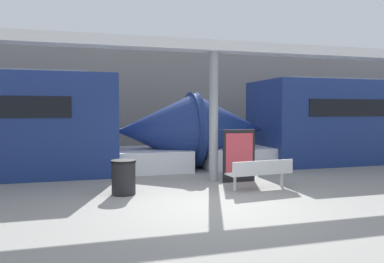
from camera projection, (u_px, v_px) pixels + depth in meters
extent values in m
plane|color=gray|center=(208.00, 205.00, 7.88)|extent=(60.00, 60.00, 0.00)
cube|color=gray|center=(140.00, 100.00, 17.28)|extent=(56.00, 0.20, 5.00)
cone|color=navy|center=(227.00, 130.00, 13.39)|extent=(2.77, 2.63, 2.63)
cube|color=silver|center=(233.00, 156.00, 13.52)|extent=(2.50, 2.46, 0.70)
cone|color=navy|center=(157.00, 131.00, 12.70)|extent=(2.77, 2.63, 2.63)
cube|color=silver|center=(149.00, 159.00, 12.68)|extent=(2.50, 2.46, 0.70)
cube|color=silver|center=(259.00, 173.00, 9.46)|extent=(1.77, 0.62, 0.04)
cube|color=silver|center=(263.00, 167.00, 9.27)|extent=(1.72, 0.21, 0.32)
cylinder|color=silver|center=(235.00, 183.00, 9.22)|extent=(0.07, 0.07, 0.40)
cylinder|color=silver|center=(282.00, 180.00, 9.73)|extent=(0.07, 0.07, 0.40)
cylinder|color=black|center=(124.00, 179.00, 8.88)|extent=(0.56, 0.56, 0.76)
cylinder|color=black|center=(123.00, 161.00, 8.86)|extent=(0.59, 0.59, 0.06)
cube|color=black|center=(239.00, 156.00, 10.43)|extent=(0.94, 0.06, 1.47)
cube|color=#B73842|center=(239.00, 153.00, 10.39)|extent=(0.80, 0.01, 1.12)
cylinder|color=gray|center=(214.00, 117.00, 10.53)|extent=(0.26, 0.26, 3.63)
cube|color=silver|center=(214.00, 47.00, 10.42)|extent=(28.00, 0.60, 0.28)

